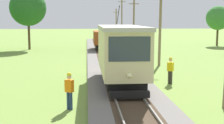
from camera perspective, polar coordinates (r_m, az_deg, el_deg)
The scene contains 10 objects.
red_tram at distance 19.28m, azimuth 1.64°, elevation 1.87°, with size 2.60×8.54×4.79m.
freight_car at distance 41.39m, azimuth -1.74°, elevation 4.27°, with size 2.40×5.20×2.31m.
utility_pole_mid at distance 28.11m, azimuth 8.94°, elevation 7.07°, with size 1.40×0.50×7.49m.
utility_pole_far at distance 43.60m, azimuth 4.05°, elevation 7.26°, with size 1.40×0.56×7.21m.
utility_pole_distant at distance 58.33m, azimuth 1.84°, elevation 8.07°, with size 1.40×0.66×8.45m.
utility_pole_horizon at distance 69.52m, azimuth 0.78°, elevation 7.26°, with size 1.40×0.36×6.51m.
track_worker at distance 14.58m, azimuth -7.92°, elevation -5.03°, with size 0.45×0.42×1.78m.
second_worker at distance 20.53m, azimuth 10.78°, elevation -1.30°, with size 0.44×0.43×1.78m.
tree_left_near at distance 44.49m, azimuth -15.32°, elevation 9.67°, with size 5.01×5.01×8.28m.
tree_left_far at distance 52.14m, azimuth 19.10°, elevation 7.71°, with size 3.83×3.83×6.32m.
Camera 1 is at (-2.10, -3.47, 4.26)m, focal length 49.26 mm.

